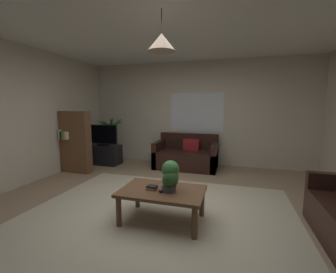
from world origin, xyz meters
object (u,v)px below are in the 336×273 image
remote_on_table_0 (165,191)px  tv (102,135)px  potted_palm_corner (111,140)px  tv_stand (103,155)px  book_on_table_1 (152,187)px  couch_under_window (186,157)px  book_on_table_0 (151,189)px  coffee_table (162,194)px  potted_plant_on_table (170,176)px  bookshelf_corner (75,142)px  pendant_lamp (162,42)px

remote_on_table_0 → tv: 3.46m
potted_palm_corner → tv_stand: bearing=-84.8°
remote_on_table_0 → tv: size_ratio=0.19×
book_on_table_1 → tv: 3.31m
couch_under_window → potted_palm_corner: size_ratio=1.17×
couch_under_window → book_on_table_0: couch_under_window is taller
coffee_table → potted_plant_on_table: size_ratio=2.70×
couch_under_window → tv: size_ratio=1.74×
tv_stand → potted_palm_corner: (-0.05, 0.50, 0.32)m
couch_under_window → book_on_table_1: 2.68m
remote_on_table_0 → book_on_table_1: bearing=-139.0°
bookshelf_corner → tv_stand: bearing=77.2°
book_on_table_0 → book_on_table_1: (0.01, 0.01, 0.03)m
remote_on_table_0 → potted_plant_on_table: size_ratio=0.40×
remote_on_table_0 → bookshelf_corner: bookshelf_corner is taller
remote_on_table_0 → bookshelf_corner: 3.11m
potted_plant_on_table → potted_palm_corner: potted_palm_corner is taller
book_on_table_0 → tv: (-2.27, 2.39, 0.33)m
book_on_table_0 → tv_stand: bearing=133.2°
potted_plant_on_table → potted_palm_corner: 3.88m
couch_under_window → pendant_lamp: (0.24, -2.65, 1.99)m
couch_under_window → book_on_table_0: bearing=-87.8°
couch_under_window → remote_on_table_0: bearing=-83.7°
pendant_lamp → potted_palm_corner: bearing=130.4°
book_on_table_0 → tv_stand: tv_stand is taller
remote_on_table_0 → tv_stand: 3.47m
book_on_table_0 → potted_plant_on_table: (0.26, 0.01, 0.20)m
book_on_table_1 → tv_stand: 3.32m
coffee_table → remote_on_table_0: bearing=-42.9°
book_on_table_0 → tv_stand: size_ratio=0.14×
remote_on_table_0 → pendant_lamp: size_ratio=0.33×
tv_stand → couch_under_window: bearing=7.1°
couch_under_window → potted_palm_corner: 2.24m
book_on_table_1 → remote_on_table_0: book_on_table_1 is taller
book_on_table_1 → tv: (-2.28, 2.38, 0.31)m
book_on_table_0 → remote_on_table_0: book_on_table_0 is taller
tv_stand → potted_palm_corner: potted_palm_corner is taller
book_on_table_1 → potted_palm_corner: potted_palm_corner is taller
book_on_table_1 → remote_on_table_0: bearing=-8.0°
tv_stand → tv: 0.52m
couch_under_window → bookshelf_corner: size_ratio=1.07×
potted_palm_corner → bookshelf_corner: (-0.14, -1.32, 0.13)m
couch_under_window → coffee_table: (0.24, -2.65, 0.09)m
book_on_table_1 → potted_palm_corner: bearing=128.6°
tv_stand → bookshelf_corner: bearing=-102.8°
book_on_table_0 → remote_on_table_0: 0.20m
potted_plant_on_table → tv: size_ratio=0.47×
book_on_table_0 → tv: 3.31m
book_on_table_0 → bookshelf_corner: bookshelf_corner is taller
coffee_table → potted_palm_corner: size_ratio=0.84×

